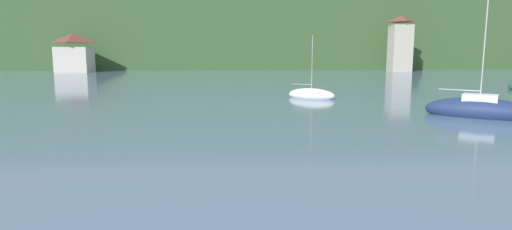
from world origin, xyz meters
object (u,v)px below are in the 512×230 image
at_px(shore_building_westcentral, 400,44).
at_px(sailboat_mid_2, 479,110).
at_px(sailboat_far_5, 311,95).
at_px(shore_building_west, 74,53).

xyz_separation_m(shore_building_westcentral, sailboat_mid_2, (-15.79, -53.83, -4.66)).
xyz_separation_m(sailboat_mid_2, sailboat_far_5, (-8.88, 10.99, -0.16)).
distance_m(sailboat_mid_2, sailboat_far_5, 14.13).
xyz_separation_m(shore_building_westcentral, sailboat_far_5, (-24.67, -42.83, -4.83)).
distance_m(shore_building_west, sailboat_mid_2, 70.91).
relative_size(shore_building_west, sailboat_mid_2, 0.88).
distance_m(shore_building_west, sailboat_far_5, 56.81).
height_order(shore_building_west, shore_building_westcentral, shore_building_westcentral).
height_order(shore_building_westcentral, sailboat_far_5, shore_building_westcentral).
bearing_deg(sailboat_mid_2, shore_building_westcentral, 108.71).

